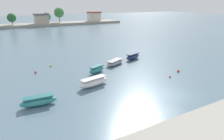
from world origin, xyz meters
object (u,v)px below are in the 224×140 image
moored_boat_4 (133,57)px  mooring_buoy_1 (170,77)px  moored_boat_0 (39,101)px  moored_boat_1 (93,82)px  mooring_buoy_3 (51,65)px  mooring_buoy_0 (178,71)px  moored_boat_2 (97,69)px  moored_boat_3 (115,62)px  mooring_buoy_2 (35,72)px

moored_boat_4 → mooring_buoy_1: (-1.41, -11.78, -0.45)m
moored_boat_0 → moored_boat_1: moored_boat_1 is taller
mooring_buoy_1 → mooring_buoy_3: 21.04m
moored_boat_1 → mooring_buoy_0: 14.99m
moored_boat_2 → mooring_buoy_3: 9.39m
moored_boat_1 → mooring_buoy_0: size_ratio=12.48×
moored_boat_1 → moored_boat_3: size_ratio=0.99×
moored_boat_4 → mooring_buoy_1: 11.88m
moored_boat_0 → mooring_buoy_1: (19.54, -0.67, -0.40)m
moored_boat_1 → mooring_buoy_1: size_ratio=17.15×
moored_boat_2 → mooring_buoy_1: size_ratio=11.87×
moored_boat_1 → moored_boat_2: 5.83m
moored_boat_0 → moored_boat_2: (10.75, 7.14, 0.02)m
moored_boat_1 → mooring_buoy_0: bearing=-17.3°
moored_boat_1 → moored_boat_2: size_ratio=1.44×
mooring_buoy_2 → mooring_buoy_3: mooring_buoy_3 is taller
moored_boat_4 → mooring_buoy_3: 16.24m
moored_boat_3 → moored_boat_4: moored_boat_4 is taller
mooring_buoy_1 → moored_boat_0: bearing=178.0°
moored_boat_2 → mooring_buoy_3: bearing=105.9°
moored_boat_3 → mooring_buoy_3: moored_boat_3 is taller
moored_boat_1 → mooring_buoy_1: moored_boat_1 is taller
mooring_buoy_0 → mooring_buoy_1: mooring_buoy_0 is taller
moored_boat_0 → moored_boat_3: (15.74, 9.64, -0.09)m
moored_boat_0 → moored_boat_4: moored_boat_4 is taller
mooring_buoy_2 → moored_boat_2: bearing=-28.9°
moored_boat_0 → moored_boat_4: bearing=32.6°
moored_boat_3 → moored_boat_1: bearing=-163.1°
mooring_buoy_0 → mooring_buoy_2: mooring_buoy_0 is taller
moored_boat_1 → mooring_buoy_3: (-2.67, 12.51, -0.40)m
moored_boat_1 → moored_boat_2: (2.97, 5.01, -0.03)m
moored_boat_0 → mooring_buoy_1: 19.56m
moored_boat_2 → moored_boat_3: moored_boat_2 is taller
mooring_buoy_0 → mooring_buoy_2: (-20.76, 11.46, -0.02)m
moored_boat_4 → moored_boat_0: bearing=-172.3°
moored_boat_4 → mooring_buoy_2: size_ratio=11.84×
moored_boat_3 → moored_boat_4: size_ratio=1.16×
moored_boat_0 → moored_boat_1: (7.78, 2.12, 0.05)m
moored_boat_0 → moored_boat_2: 12.91m
moored_boat_2 → moored_boat_1: bearing=-141.8°
moored_boat_0 → moored_boat_2: bearing=38.2°
mooring_buoy_1 → mooring_buoy_0: bearing=21.4°
mooring_buoy_1 → mooring_buoy_2: (-17.63, 12.69, 0.04)m
moored_boat_1 → moored_boat_3: bearing=32.1°
moored_boat_3 → moored_boat_4: bearing=-10.7°
moored_boat_3 → mooring_buoy_2: 14.03m
mooring_buoy_3 → moored_boat_2: bearing=-53.0°
moored_boat_1 → moored_boat_4: 15.95m
mooring_buoy_1 → moored_boat_3: bearing=110.2°
moored_boat_0 → mooring_buoy_0: moored_boat_0 is taller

